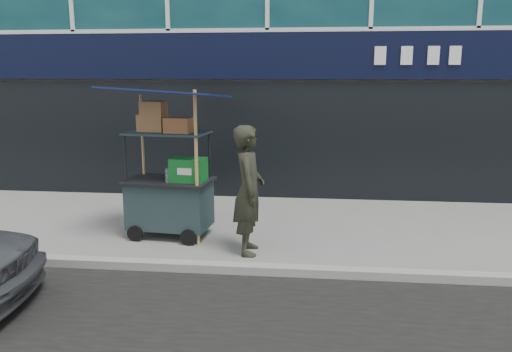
# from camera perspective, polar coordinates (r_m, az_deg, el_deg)

# --- Properties ---
(ground) EXTENTS (80.00, 80.00, 0.00)m
(ground) POSITION_cam_1_polar(r_m,az_deg,el_deg) (6.85, -1.58, -10.38)
(ground) COLOR slate
(ground) RESTS_ON ground
(curb) EXTENTS (80.00, 0.18, 0.12)m
(curb) POSITION_cam_1_polar(r_m,az_deg,el_deg) (6.65, -1.81, -10.54)
(curb) COLOR gray
(curb) RESTS_ON ground
(vendor_cart) EXTENTS (1.89, 1.44, 2.39)m
(vendor_cart) POSITION_cam_1_polar(r_m,az_deg,el_deg) (7.99, -9.78, -1.02)
(vendor_cart) COLOR #18292A
(vendor_cart) RESTS_ON ground
(vendor_man) EXTENTS (0.50, 0.71, 1.86)m
(vendor_man) POSITION_cam_1_polar(r_m,az_deg,el_deg) (7.12, -0.84, -1.63)
(vendor_man) COLOR #26281D
(vendor_man) RESTS_ON ground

